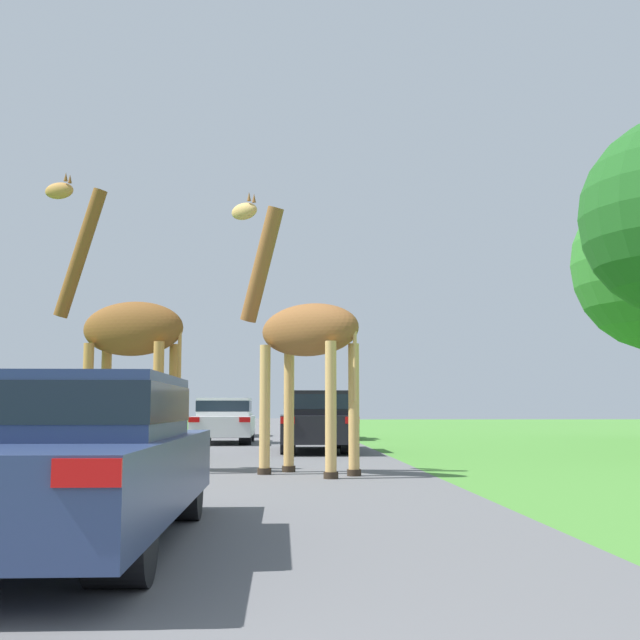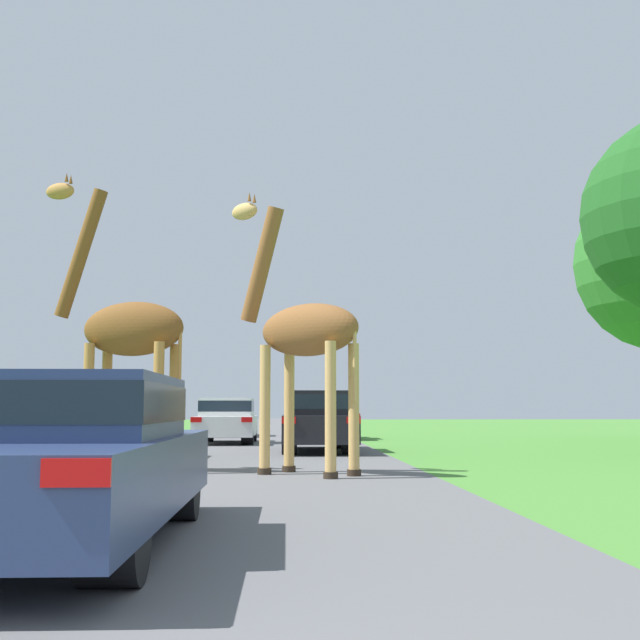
{
  "view_description": "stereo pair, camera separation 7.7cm",
  "coord_description": "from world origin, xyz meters",
  "px_view_note": "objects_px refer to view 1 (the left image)",
  "views": [
    {
      "loc": [
        0.89,
        -0.45,
        1.05
      ],
      "look_at": [
        1.51,
        12.5,
        2.49
      ],
      "focal_mm": 45.0,
      "sensor_mm": 36.0,
      "label": 1
    },
    {
      "loc": [
        0.97,
        -0.45,
        1.05
      ],
      "look_at": [
        1.51,
        12.5,
        2.49
      ],
      "focal_mm": 45.0,
      "sensor_mm": 36.0,
      "label": 2
    }
  ],
  "objects_px": {
    "car_queue_right": "(327,417)",
    "car_far_ahead": "(229,417)",
    "giraffe_near_road": "(303,334)",
    "car_lead_maroon": "(62,454)",
    "car_rear_follower": "(315,420)",
    "car_verge_right": "(121,423)",
    "giraffe_companion": "(126,333)",
    "car_queue_left": "(225,419)"
  },
  "relations": [
    {
      "from": "car_far_ahead",
      "to": "car_verge_right",
      "type": "height_order",
      "value": "car_verge_right"
    },
    {
      "from": "car_lead_maroon",
      "to": "car_rear_follower",
      "type": "distance_m",
      "value": 14.09
    },
    {
      "from": "car_queue_left",
      "to": "car_verge_right",
      "type": "relative_size",
      "value": 0.95
    },
    {
      "from": "giraffe_near_road",
      "to": "giraffe_companion",
      "type": "height_order",
      "value": "giraffe_companion"
    },
    {
      "from": "car_far_ahead",
      "to": "car_lead_maroon",
      "type": "bearing_deg",
      "value": -89.16
    },
    {
      "from": "car_far_ahead",
      "to": "car_verge_right",
      "type": "bearing_deg",
      "value": -95.33
    },
    {
      "from": "car_lead_maroon",
      "to": "car_verge_right",
      "type": "relative_size",
      "value": 1.09
    },
    {
      "from": "giraffe_near_road",
      "to": "car_lead_maroon",
      "type": "height_order",
      "value": "giraffe_near_road"
    },
    {
      "from": "giraffe_near_road",
      "to": "car_far_ahead",
      "type": "bearing_deg",
      "value": 46.68
    },
    {
      "from": "car_queue_left",
      "to": "car_verge_right",
      "type": "distance_m",
      "value": 7.97
    },
    {
      "from": "giraffe_companion",
      "to": "car_verge_right",
      "type": "relative_size",
      "value": 1.19
    },
    {
      "from": "car_verge_right",
      "to": "giraffe_companion",
      "type": "bearing_deg",
      "value": -78.23
    },
    {
      "from": "car_lead_maroon",
      "to": "car_far_ahead",
      "type": "height_order",
      "value": "car_far_ahead"
    },
    {
      "from": "car_queue_right",
      "to": "car_rear_follower",
      "type": "bearing_deg",
      "value": -95.23
    },
    {
      "from": "car_queue_left",
      "to": "car_rear_follower",
      "type": "height_order",
      "value": "car_rear_follower"
    },
    {
      "from": "car_queue_right",
      "to": "car_far_ahead",
      "type": "xyz_separation_m",
      "value": [
        -3.68,
        3.07,
        -0.03
      ]
    },
    {
      "from": "giraffe_companion",
      "to": "giraffe_near_road",
      "type": "bearing_deg",
      "value": -86.24
    },
    {
      "from": "giraffe_companion",
      "to": "car_lead_maroon",
      "type": "relative_size",
      "value": 1.09
    },
    {
      "from": "giraffe_near_road",
      "to": "car_rear_follower",
      "type": "bearing_deg",
      "value": 35.24
    },
    {
      "from": "car_lead_maroon",
      "to": "car_queue_right",
      "type": "distance_m",
      "value": 22.4
    },
    {
      "from": "car_far_ahead",
      "to": "car_rear_follower",
      "type": "xyz_separation_m",
      "value": [
        2.92,
        -11.37,
        0.07
      ]
    },
    {
      "from": "giraffe_companion",
      "to": "car_queue_left",
      "type": "bearing_deg",
      "value": 13.54
    },
    {
      "from": "giraffe_companion",
      "to": "car_rear_follower",
      "type": "bearing_deg",
      "value": -10.62
    },
    {
      "from": "car_lead_maroon",
      "to": "giraffe_companion",
      "type": "bearing_deg",
      "value": 97.47
    },
    {
      "from": "car_rear_follower",
      "to": "car_far_ahead",
      "type": "bearing_deg",
      "value": 104.39
    },
    {
      "from": "car_queue_right",
      "to": "giraffe_companion",
      "type": "bearing_deg",
      "value": -106.22
    },
    {
      "from": "car_verge_right",
      "to": "car_rear_follower",
      "type": "xyz_separation_m",
      "value": [
        4.25,
        2.93,
        0.04
      ]
    },
    {
      "from": "car_queue_right",
      "to": "car_rear_follower",
      "type": "distance_m",
      "value": 8.34
    },
    {
      "from": "giraffe_companion",
      "to": "car_queue_right",
      "type": "xyz_separation_m",
      "value": [
        4.28,
        14.72,
        -1.6
      ]
    },
    {
      "from": "giraffe_companion",
      "to": "car_far_ahead",
      "type": "distance_m",
      "value": 17.88
    },
    {
      "from": "giraffe_companion",
      "to": "car_queue_left",
      "type": "relative_size",
      "value": 1.26
    },
    {
      "from": "car_lead_maroon",
      "to": "car_queue_left",
      "type": "relative_size",
      "value": 1.15
    },
    {
      "from": "giraffe_near_road",
      "to": "car_queue_left",
      "type": "xyz_separation_m",
      "value": [
        -2.11,
        12.06,
        -1.54
      ]
    },
    {
      "from": "car_queue_right",
      "to": "car_queue_left",
      "type": "distance_m",
      "value": 4.81
    },
    {
      "from": "giraffe_companion",
      "to": "car_far_ahead",
      "type": "xyz_separation_m",
      "value": [
        0.61,
        17.79,
        -1.63
      ]
    },
    {
      "from": "giraffe_companion",
      "to": "car_far_ahead",
      "type": "bearing_deg",
      "value": 16.18
    },
    {
      "from": "giraffe_companion",
      "to": "car_verge_right",
      "type": "distance_m",
      "value": 3.91
    },
    {
      "from": "car_lead_maroon",
      "to": "car_rear_follower",
      "type": "relative_size",
      "value": 1.01
    },
    {
      "from": "car_verge_right",
      "to": "car_rear_follower",
      "type": "relative_size",
      "value": 0.93
    },
    {
      "from": "giraffe_companion",
      "to": "car_lead_maroon",
      "type": "xyz_separation_m",
      "value": [
        0.97,
        -7.43,
        -1.65
      ]
    },
    {
      "from": "car_lead_maroon",
      "to": "car_far_ahead",
      "type": "bearing_deg",
      "value": 90.84
    },
    {
      "from": "car_lead_maroon",
      "to": "car_verge_right",
      "type": "distance_m",
      "value": 11.06
    }
  ]
}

